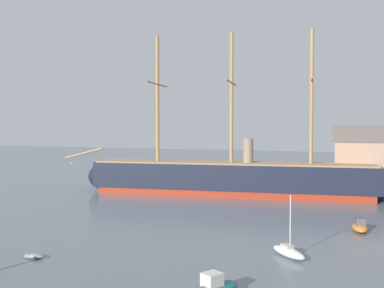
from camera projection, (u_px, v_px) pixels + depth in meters
tall_ship at (231, 178)px, 82.57m from camera, size 60.79×15.24×29.26m
dinghy_foreground_left at (34, 256)px, 43.76m from camera, size 2.15×1.21×0.48m
motorboat_foreground_right at (215, 288)px, 34.07m from camera, size 3.82×4.74×1.85m
sailboat_mid_right at (288, 252)px, 44.36m from camera, size 4.26×4.29×6.05m
motorboat_alongside_stern at (360, 227)px, 54.76m from camera, size 2.26×4.25×1.70m
seagull_in_flight at (71, 163)px, 51.25m from camera, size 0.60×1.21×0.14m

